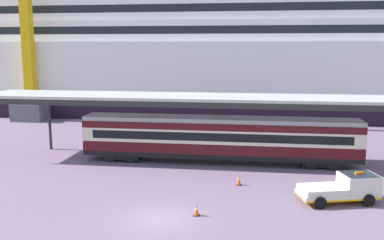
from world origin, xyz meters
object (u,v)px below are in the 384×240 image
(service_truck, at_px, (345,187))
(traffic_cone_mid, at_px, (196,210))
(cruise_ship, at_px, (136,24))
(traffic_cone_near, at_px, (239,180))
(dockside_crane, at_px, (30,0))
(train_carriage, at_px, (219,137))

(service_truck, bearing_deg, traffic_cone_mid, -158.52)
(traffic_cone_mid, bearing_deg, cruise_ship, 109.22)
(cruise_ship, xyz_separation_m, traffic_cone_near, (18.42, -39.66, -13.51))
(service_truck, xyz_separation_m, dockside_crane, (-36.38, 27.69, 15.52))
(service_truck, distance_m, dockside_crane, 48.28)
(dockside_crane, bearing_deg, train_carriage, -34.99)
(train_carriage, height_order, dockside_crane, dockside_crane)
(train_carriage, xyz_separation_m, traffic_cone_mid, (-0.47, -12.32, -1.95))
(dockside_crane, bearing_deg, cruise_ship, 53.23)
(service_truck, bearing_deg, train_carriage, 136.62)
(service_truck, height_order, traffic_cone_near, service_truck)
(traffic_cone_near, bearing_deg, cruise_ship, 114.91)
(traffic_cone_near, bearing_deg, service_truck, -19.51)
(traffic_cone_mid, xyz_separation_m, dockside_crane, (-26.84, 31.44, 16.15))
(service_truck, xyz_separation_m, traffic_cone_mid, (-9.54, -3.75, -0.63))
(dockside_crane, bearing_deg, traffic_cone_mid, -49.51)
(cruise_ship, height_order, traffic_cone_mid, cruise_ship)
(service_truck, bearing_deg, dockside_crane, 142.73)
(traffic_cone_mid, relative_size, dockside_crane, 0.01)
(service_truck, xyz_separation_m, traffic_cone_near, (-7.13, 2.53, -0.61))
(train_carriage, relative_size, traffic_cone_near, 31.89)
(cruise_ship, bearing_deg, traffic_cone_mid, -70.78)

